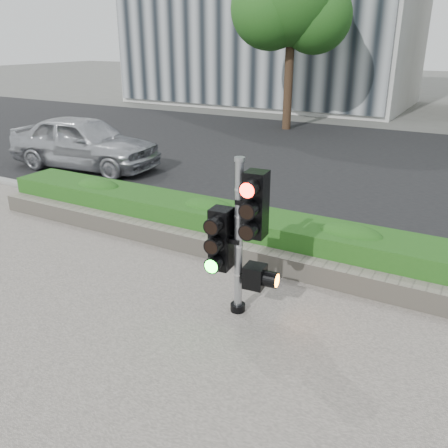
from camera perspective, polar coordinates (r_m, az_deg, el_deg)
name	(u,v)px	position (r m, az deg, el deg)	size (l,w,h in m)	color
ground	(189,320)	(6.76, -4.18, -11.43)	(120.00, 120.00, 0.00)	#51514C
sidewalk	(48,444)	(5.32, -20.45, -23.51)	(16.00, 11.00, 0.03)	#9E9389
road	(366,164)	(15.48, 16.66, 6.90)	(60.00, 13.00, 0.02)	black
curb	(279,238)	(9.21, 6.60, -1.74)	(60.00, 0.25, 0.12)	gray
stone_wall	(250,256)	(8.11, 3.16, -3.87)	(12.00, 0.32, 0.34)	gray
hedge	(266,234)	(8.58, 5.11, -1.22)	(12.00, 1.00, 0.68)	#3C8729
tree_left	(292,1)	(20.79, 8.23, 25.07)	(4.61, 4.03, 7.34)	black
traffic_signal	(242,230)	(6.35, 2.15, -0.73)	(0.79, 0.60, 2.24)	black
car_silver	(84,142)	(14.79, -16.47, 9.42)	(1.84, 4.57, 1.56)	#ADAEB4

